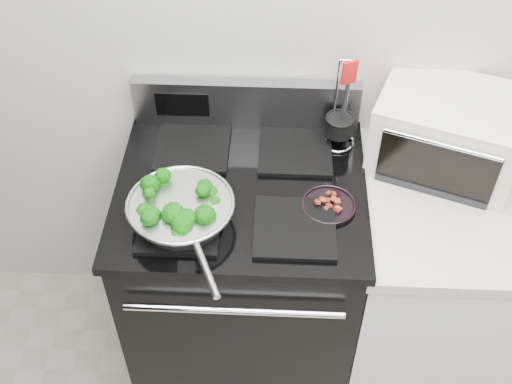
# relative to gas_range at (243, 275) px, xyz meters

# --- Properties ---
(back_wall) EXTENTS (4.00, 0.02, 2.70)m
(back_wall) POSITION_rel_gas_range_xyz_m (0.30, 0.34, 0.86)
(back_wall) COLOR beige
(back_wall) RESTS_ON ground
(gas_range) EXTENTS (0.79, 0.69, 1.13)m
(gas_range) POSITION_rel_gas_range_xyz_m (0.00, 0.00, 0.00)
(gas_range) COLOR black
(gas_range) RESTS_ON floor
(counter) EXTENTS (0.62, 0.68, 0.92)m
(counter) POSITION_rel_gas_range_xyz_m (0.68, -0.00, -0.03)
(counter) COLOR white
(counter) RESTS_ON floor
(skillet) EXTENTS (0.32, 0.48, 0.07)m
(skillet) POSITION_rel_gas_range_xyz_m (-0.16, -0.16, 0.51)
(skillet) COLOR silver
(skillet) RESTS_ON gas_range
(broccoli_pile) EXTENTS (0.25, 0.25, 0.09)m
(broccoli_pile) POSITION_rel_gas_range_xyz_m (-0.16, -0.16, 0.53)
(broccoli_pile) COLOR #043304
(broccoli_pile) RESTS_ON skillet
(bacon_plate) EXTENTS (0.17, 0.17, 0.04)m
(bacon_plate) POSITION_rel_gas_range_xyz_m (0.27, -0.08, 0.48)
(bacon_plate) COLOR black
(bacon_plate) RESTS_ON gas_range
(utensil_holder) EXTENTS (0.11, 0.11, 0.33)m
(utensil_holder) POSITION_rel_gas_range_xyz_m (0.31, 0.22, 0.52)
(utensil_holder) COLOR silver
(utensil_holder) RESTS_ON gas_range
(toaster_oven) EXTENTS (0.53, 0.47, 0.26)m
(toaster_oven) POSITION_rel_gas_range_xyz_m (0.65, 0.18, 0.56)
(toaster_oven) COLOR white
(toaster_oven) RESTS_ON counter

